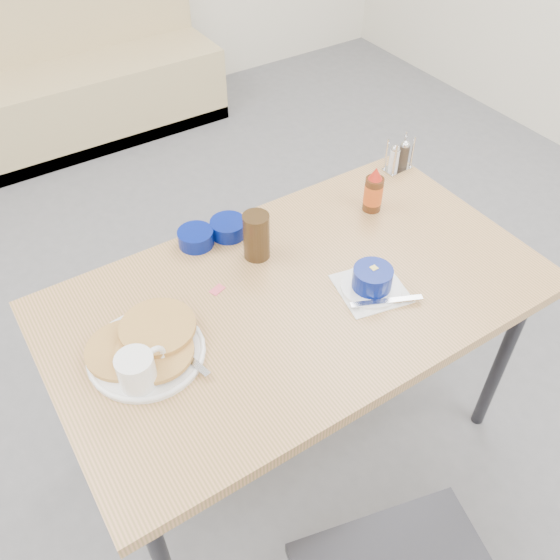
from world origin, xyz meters
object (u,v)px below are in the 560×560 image
butter_bowl (228,228)px  amber_tumbler (256,236)px  coffee_mug (138,371)px  booth_bench (56,83)px  condiment_caddy (399,158)px  grits_setting (372,281)px  pancake_plate (146,348)px  creamer_bowl (196,238)px  syrup_bottle (373,192)px  dining_table (298,306)px

butter_bowl → amber_tumbler: bearing=-79.9°
coffee_mug → butter_bowl: coffee_mug is taller
booth_bench → amber_tumbler: booth_bench is taller
amber_tumbler → condiment_caddy: (0.66, 0.12, -0.03)m
condiment_caddy → grits_setting: bearing=-140.0°
pancake_plate → creamer_bowl: size_ratio=2.76×
syrup_bottle → pancake_plate: bearing=-169.4°
butter_bowl → grits_setting: bearing=-63.1°
grits_setting → amber_tumbler: bearing=123.1°
amber_tumbler → syrup_bottle: (0.43, -0.01, -0.01)m
dining_table → amber_tumbler: bearing=95.7°
pancake_plate → amber_tumbler: 0.47m
condiment_caddy → coffee_mug: bearing=-164.1°
pancake_plate → butter_bowl: pancake_plate is taller
condiment_caddy → booth_bench: bearing=103.8°
butter_bowl → syrup_bottle: size_ratio=0.70×
grits_setting → syrup_bottle: 0.38m
syrup_bottle → creamer_bowl: bearing=164.8°
pancake_plate → amber_tumbler: bearing=21.6°
dining_table → grits_setting: (0.18, -0.10, 0.09)m
creamer_bowl → syrup_bottle: syrup_bottle is taller
dining_table → amber_tumbler: amber_tumbler is taller
pancake_plate → coffee_mug: (-0.05, -0.08, 0.03)m
pancake_plate → booth_bench: bearing=79.8°
condiment_caddy → syrup_bottle: size_ratio=0.77×
butter_bowl → booth_bench: bearing=88.9°
booth_bench → dining_table: (0.00, -2.53, 0.35)m
dining_table → grits_setting: grits_setting is taller
dining_table → creamer_bowl: (-0.15, 0.34, 0.09)m
booth_bench → condiment_caddy: 2.35m
butter_bowl → amber_tumbler: 0.14m
pancake_plate → condiment_caddy: 1.13m
booth_bench → creamer_bowl: (-0.15, -2.19, 0.43)m
dining_table → syrup_bottle: size_ratio=8.82×
coffee_mug → butter_bowl: bearing=40.1°
pancake_plate → syrup_bottle: bearing=10.6°
creamer_bowl → butter_bowl: same height
amber_tumbler → syrup_bottle: syrup_bottle is taller
creamer_bowl → condiment_caddy: size_ratio=0.90×
pancake_plate → syrup_bottle: (0.86, 0.16, 0.05)m
pancake_plate → condiment_caddy: size_ratio=2.48×
grits_setting → condiment_caddy: bearing=42.4°
condiment_caddy → creamer_bowl: bearing=176.2°
pancake_plate → creamer_bowl: bearing=46.3°
coffee_mug → dining_table: bearing=6.5°
dining_table → booth_bench: bearing=90.0°
amber_tumbler → pancake_plate: bearing=-158.4°
creamer_bowl → amber_tumbler: amber_tumbler is taller
amber_tumbler → syrup_bottle: bearing=-1.2°
dining_table → butter_bowl: bearing=97.4°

